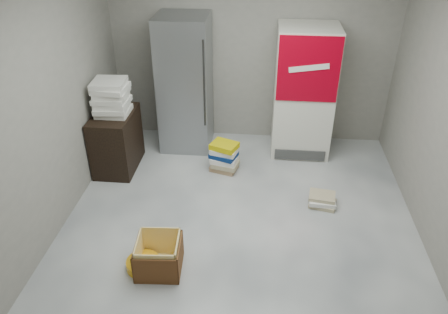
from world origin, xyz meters
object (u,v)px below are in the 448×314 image
steel_fridge (185,84)px  phonebook_stack_main (224,157)px  coke_cooler (304,92)px  wood_shelf (117,141)px  cardboard_box (159,257)px

steel_fridge → phonebook_stack_main: steel_fridge is taller
coke_cooler → wood_shelf: (-2.48, -0.72, -0.50)m
phonebook_stack_main → cardboard_box: phonebook_stack_main is taller
cardboard_box → phonebook_stack_main: bearing=72.0°
coke_cooler → wood_shelf: size_ratio=2.25×
steel_fridge → cardboard_box: (0.15, -2.56, -0.80)m
coke_cooler → cardboard_box: size_ratio=3.81×
wood_shelf → phonebook_stack_main: bearing=1.8°
coke_cooler → phonebook_stack_main: size_ratio=4.28×
coke_cooler → cardboard_box: (-1.50, -2.56, -0.76)m
steel_fridge → phonebook_stack_main: (0.62, -0.68, -0.74)m
phonebook_stack_main → cardboard_box: (-0.47, -1.88, -0.06)m
coke_cooler → phonebook_stack_main: bearing=-146.6°
phonebook_stack_main → steel_fridge: bearing=146.6°
coke_cooler → phonebook_stack_main: coke_cooler is taller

